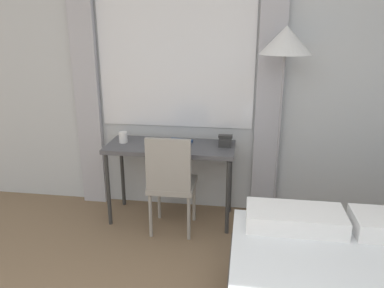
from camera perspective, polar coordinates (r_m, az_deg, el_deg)
wall_back_with_window at (r=3.58m, az=1.81°, el=10.53°), size 4.99×0.13×2.70m
desk at (r=3.47m, az=-3.29°, el=-1.29°), size 1.18×0.49×0.75m
desk_chair at (r=3.27m, az=-3.22°, el=-5.43°), size 0.40×0.40×0.92m
standing_lamp at (r=3.20m, az=14.00°, el=13.13°), size 0.43×0.43×1.80m
telephone at (r=3.44m, az=5.10°, el=0.50°), size 0.13×0.17×0.10m
book at (r=3.48m, az=-1.98°, el=0.30°), size 0.25×0.20×0.02m
mug at (r=3.55m, az=-10.45°, el=1.01°), size 0.08×0.08×0.10m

